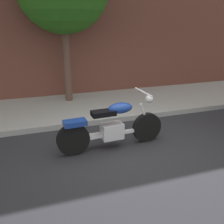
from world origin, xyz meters
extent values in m
plane|color=#28282D|center=(0.00, 0.00, 0.00)|extent=(60.00, 60.00, 0.00)
cube|color=#A2A2A2|center=(0.00, 2.84, 0.07)|extent=(25.75, 2.60, 0.14)
cylinder|color=black|center=(0.47, 0.34, 0.32)|extent=(0.65, 0.15, 0.65)
cylinder|color=black|center=(-1.15, 0.25, 0.32)|extent=(0.65, 0.15, 0.65)
cube|color=silver|center=(-0.34, 0.29, 0.37)|extent=(0.45, 0.30, 0.32)
cube|color=silver|center=(-0.34, 0.29, 0.30)|extent=(1.46, 0.16, 0.06)
ellipsoid|color=navy|center=(-0.16, 0.30, 0.85)|extent=(0.53, 0.29, 0.22)
cube|color=black|center=(-0.52, 0.29, 0.79)|extent=(0.49, 0.26, 0.10)
cube|color=navy|center=(-1.10, 0.25, 0.67)|extent=(0.45, 0.26, 0.10)
cylinder|color=silver|center=(0.41, 0.33, 0.60)|extent=(0.27, 0.06, 0.58)
cylinder|color=silver|center=(0.35, 0.33, 1.13)|extent=(0.07, 0.70, 0.04)
sphere|color=silver|center=(0.49, 0.34, 0.97)|extent=(0.17, 0.17, 0.17)
cylinder|color=silver|center=(-0.60, 0.44, 0.27)|extent=(0.80, 0.13, 0.09)
cylinder|color=brown|center=(-0.70, 3.47, 1.35)|extent=(0.22, 0.22, 2.70)
camera|label=1|loc=(-1.85, -4.21, 2.52)|focal=40.74mm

